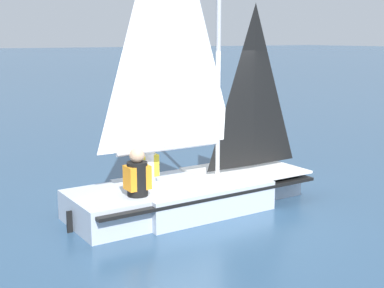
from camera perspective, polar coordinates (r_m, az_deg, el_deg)
name	(u,v)px	position (r m, az deg, el deg)	size (l,w,h in m)	color
ground_plane	(192,208)	(8.71, 0.00, -6.82)	(260.00, 260.00, 0.00)	#2D4C6B
sailboat_main	(191,169)	(8.52, -0.15, -2.69)	(1.59, 4.10, 5.17)	#B2BCCC
sailor_helm	(146,172)	(8.50, -4.93, -2.98)	(0.30, 0.34, 1.16)	black
sailor_crew	(138,185)	(7.79, -5.83, -4.32)	(0.30, 0.34, 1.16)	black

